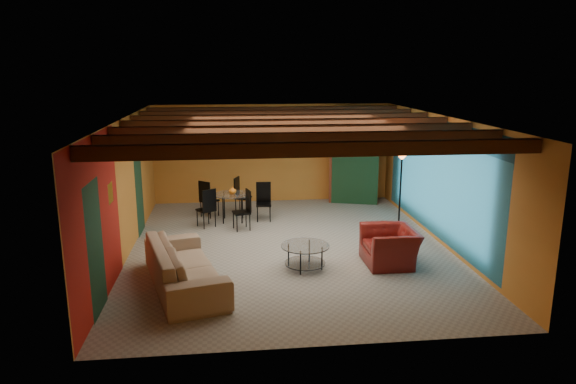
{
  "coord_description": "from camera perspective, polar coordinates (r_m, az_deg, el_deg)",
  "views": [
    {
      "loc": [
        -1.19,
        -10.3,
        3.68
      ],
      "look_at": [
        0.0,
        0.2,
        1.15
      ],
      "focal_mm": 32.66,
      "sensor_mm": 36.0,
      "label": 1
    }
  ],
  "objects": [
    {
      "name": "ceiling_fan",
      "position": [
        10.45,
        0.12,
        6.21
      ],
      "size": [
        1.5,
        1.5,
        0.44
      ],
      "primitive_type": null,
      "color": "#472614",
      "rests_on": "ceiling"
    },
    {
      "name": "dining_table",
      "position": [
        12.81,
        -6.03,
        -1.12
      ],
      "size": [
        1.91,
        1.91,
        0.94
      ],
      "primitive_type": null,
      "rotation": [
        0.0,
        0.0,
        -0.06
      ],
      "color": "white",
      "rests_on": "ground"
    },
    {
      "name": "vase",
      "position": [
        12.68,
        -6.09,
        1.36
      ],
      "size": [
        0.23,
        0.23,
        0.19
      ],
      "primitive_type": "imported",
      "rotation": [
        0.0,
        0.0,
        0.34
      ],
      "color": "orange",
      "rests_on": "dining_table"
    },
    {
      "name": "potted_plant",
      "position": [
        14.46,
        7.19,
        8.17
      ],
      "size": [
        0.42,
        0.37,
        0.45
      ],
      "primitive_type": "imported",
      "rotation": [
        0.0,
        0.0,
        -0.04
      ],
      "color": "#26661E",
      "rests_on": "armoire"
    },
    {
      "name": "armchair",
      "position": [
        10.21,
        11.02,
        -5.83
      ],
      "size": [
        0.95,
        1.08,
        0.7
      ],
      "primitive_type": "imported",
      "rotation": [
        0.0,
        0.0,
        -1.56
      ],
      "color": "maroon",
      "rests_on": "ground"
    },
    {
      "name": "floor_lamp",
      "position": [
        11.0,
        12.08,
        -0.73
      ],
      "size": [
        0.43,
        0.43,
        2.08
      ],
      "primitive_type": null,
      "rotation": [
        0.0,
        0.0,
        -0.02
      ],
      "color": "black",
      "rests_on": "ground"
    },
    {
      "name": "coffee_table",
      "position": [
        9.85,
        1.87,
        -7.03
      ],
      "size": [
        1.18,
        1.18,
        0.46
      ],
      "primitive_type": null,
      "rotation": [
        0.0,
        0.0,
        0.38
      ],
      "color": "silver",
      "rests_on": "ground"
    },
    {
      "name": "room",
      "position": [
        10.56,
        0.05,
        6.29
      ],
      "size": [
        6.52,
        8.01,
        2.71
      ],
      "color": "gray",
      "rests_on": "ground"
    },
    {
      "name": "painting",
      "position": [
        14.4,
        -5.28,
        5.3
      ],
      "size": [
        1.05,
        0.03,
        0.65
      ],
      "primitive_type": "cube",
      "color": "black",
      "rests_on": "wall_back"
    },
    {
      "name": "sofa",
      "position": [
        9.17,
        -11.21,
        -7.88
      ],
      "size": [
        1.66,
        2.78,
        0.76
      ],
      "primitive_type": "imported",
      "rotation": [
        0.0,
        0.0,
        1.84
      ],
      "color": "#8E745C",
      "rests_on": "ground"
    },
    {
      "name": "armoire",
      "position": [
        14.64,
        7.04,
        3.1
      ],
      "size": [
        1.35,
        0.93,
        2.15
      ],
      "primitive_type": "cube",
      "rotation": [
        0.0,
        0.0,
        -0.29
      ],
      "color": "maroon",
      "rests_on": "ground"
    }
  ]
}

